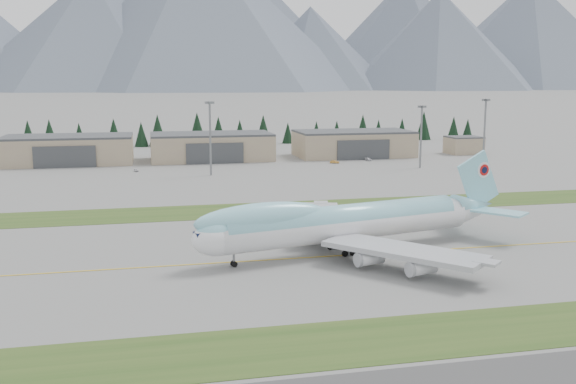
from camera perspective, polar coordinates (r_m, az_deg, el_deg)
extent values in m
plane|color=slate|center=(120.01, 7.68, -5.45)|extent=(7000.00, 7000.00, 0.00)
cube|color=#2D4B1A|center=(87.15, 16.43, -11.76)|extent=(400.00, 14.00, 0.08)
cube|color=#2D4B1A|center=(161.87, 2.23, -1.38)|extent=(400.00, 18.00, 0.08)
cube|color=gold|center=(120.01, 7.68, -5.45)|extent=(400.00, 0.40, 0.02)
cylinder|color=white|center=(119.48, 5.34, -2.88)|extent=(50.70, 17.21, 5.88)
cylinder|color=#8CD4E5|center=(118.80, 4.98, -2.41)|extent=(47.07, 15.95, 5.43)
ellipsoid|color=white|center=(108.99, -6.21, -4.14)|extent=(10.50, 7.86, 5.88)
ellipsoid|color=#8CD4E5|center=(108.73, -6.22, -3.59)|extent=(8.80, 6.64, 4.99)
ellipsoid|color=#8CD4E5|center=(111.22, -2.27, -2.32)|extent=(25.46, 10.52, 5.43)
cube|color=#0C1433|center=(107.74, -7.81, -3.70)|extent=(2.42, 2.73, 1.17)
cone|color=white|center=(136.94, 16.15, -1.59)|extent=(11.88, 8.07, 5.76)
cone|color=#8CD4E5|center=(136.73, 16.17, -1.15)|extent=(10.89, 7.37, 5.25)
cube|color=#8CD4E5|center=(136.49, 16.56, 0.98)|extent=(10.80, 3.01, 12.49)
cylinder|color=white|center=(137.18, 16.84, 1.92)|extent=(3.21, 0.91, 3.26)
cylinder|color=red|center=(137.25, 16.81, 1.93)|extent=(2.33, 0.71, 2.35)
cylinder|color=#0C1433|center=(137.31, 16.79, 1.93)|extent=(1.36, 0.48, 1.36)
cube|color=#8CD4E5|center=(142.01, 15.26, -0.93)|extent=(7.37, 10.86, 0.42)
cube|color=#8CD4E5|center=(134.15, 18.27, -1.70)|extent=(10.42, 11.19, 0.42)
cube|color=#A9ABB1|center=(133.39, 2.72, -2.22)|extent=(15.29, 28.45, 0.91)
cube|color=#A9ABB1|center=(108.73, 10.20, -5.16)|extent=(24.32, 26.11, 0.91)
cylinder|color=white|center=(128.75, 1.84, -3.44)|extent=(5.10, 3.27, 2.26)
cylinder|color=white|center=(138.02, 1.87, -2.53)|extent=(5.10, 3.27, 2.26)
cylinder|color=white|center=(109.79, 7.29, -5.87)|extent=(5.10, 3.27, 2.26)
cylinder|color=white|center=(105.66, 11.81, -6.63)|extent=(5.10, 3.27, 2.26)
cylinder|color=slate|center=(110.95, -4.84, -6.09)|extent=(0.48, 0.48, 2.17)
cylinder|color=slate|center=(122.05, 4.11, -4.56)|extent=(0.61, 0.61, 2.35)
cylinder|color=slate|center=(117.52, 5.42, -5.14)|extent=(0.61, 0.61, 2.35)
cylinder|color=slate|center=(124.29, 5.93, -4.32)|extent=(0.61, 0.61, 2.35)
cylinder|color=slate|center=(119.84, 7.29, -4.88)|extent=(0.61, 0.61, 2.35)
cylinder|color=black|center=(110.79, -4.77, -6.43)|extent=(1.04, 0.53, 1.00)
cylinder|color=black|center=(111.44, -4.90, -6.34)|extent=(1.04, 0.53, 1.00)
cylinder|color=black|center=(122.21, 4.11, -4.85)|extent=(1.16, 0.69, 1.09)
cylinder|color=black|center=(117.68, 5.42, -5.44)|extent=(1.16, 0.69, 1.09)
cylinder|color=black|center=(124.44, 5.92, -4.60)|extent=(1.16, 0.69, 1.09)
cylinder|color=black|center=(120.00, 7.28, -5.18)|extent=(1.16, 0.69, 1.09)
cube|color=tan|center=(261.64, -18.91, 3.51)|extent=(48.00, 26.00, 10.00)
cube|color=#3B3E41|center=(261.15, -18.98, 4.69)|extent=(48.00, 26.00, 0.80)
cube|color=#3B3E41|center=(248.61, -19.23, 2.95)|extent=(22.08, 0.60, 8.00)
cube|color=tan|center=(261.16, -6.82, 3.96)|extent=(48.00, 26.00, 10.00)
cube|color=#3B3E41|center=(260.67, -6.84, 5.14)|extent=(48.00, 26.00, 0.80)
cube|color=#3B3E41|center=(248.11, -6.51, 3.43)|extent=(22.08, 0.60, 8.00)
cube|color=tan|center=(273.56, 5.82, 4.24)|extent=(48.00, 26.00, 10.00)
cube|color=#3B3E41|center=(273.09, 5.84, 5.37)|extent=(48.00, 26.00, 0.80)
cube|color=#3B3E41|center=(261.13, 6.73, 3.74)|extent=(22.08, 0.60, 8.00)
cube|color=tan|center=(291.40, 15.35, 3.99)|extent=(14.00, 12.00, 7.00)
cube|color=#3B3E41|center=(291.06, 15.38, 4.73)|extent=(14.00, 12.00, 0.60)
cylinder|color=slate|center=(216.82, -6.92, 4.62)|extent=(0.70, 0.70, 23.96)
cube|color=slate|center=(216.06, -6.99, 7.89)|extent=(3.20, 3.20, 0.80)
cylinder|color=slate|center=(238.99, 11.74, 4.72)|extent=(0.70, 0.70, 21.91)
cube|color=slate|center=(238.28, 11.84, 7.44)|extent=(3.20, 3.20, 0.80)
cylinder|color=slate|center=(250.98, 17.05, 4.98)|extent=(0.70, 0.70, 24.14)
cube|color=slate|center=(250.33, 17.20, 7.82)|extent=(3.20, 3.20, 0.80)
imported|color=silver|center=(231.99, -13.34, 1.78)|extent=(1.93, 3.29, 1.05)
imported|color=#B0782C|center=(248.89, 4.16, 2.56)|extent=(3.71, 2.89, 1.18)
imported|color=silver|center=(258.79, 7.15, 2.79)|extent=(2.02, 4.06, 1.13)
cone|color=black|center=(322.22, -22.10, 4.73)|extent=(7.61, 7.61, 13.58)
cone|color=black|center=(323.16, -20.43, 4.87)|extent=(7.75, 7.75, 13.84)
cone|color=black|center=(325.22, -18.06, 4.85)|extent=(6.56, 6.56, 11.71)
cone|color=black|center=(324.71, -15.22, 5.16)|extent=(7.67, 7.67, 13.69)
cone|color=black|center=(319.55, -12.91, 5.03)|extent=(6.73, 6.73, 12.02)
cone|color=black|center=(319.76, -11.51, 5.40)|extent=(8.68, 8.68, 15.50)
cone|color=black|center=(325.16, -8.07, 5.62)|extent=(9.04, 9.04, 16.15)
cone|color=black|center=(323.38, -6.20, 5.46)|extent=(7.87, 7.87, 14.05)
cone|color=black|center=(325.34, -4.30, 5.35)|extent=(6.87, 6.87, 12.27)
cone|color=black|center=(324.29, -2.21, 5.58)|extent=(8.28, 8.28, 14.79)
cone|color=black|center=(328.47, -0.02, 5.28)|extent=(5.96, 5.96, 10.64)
cone|color=black|center=(332.36, 2.54, 5.36)|extent=(6.20, 6.20, 11.07)
cone|color=black|center=(332.40, 4.35, 5.38)|extent=(6.40, 6.40, 11.43)
cone|color=black|center=(338.42, 6.66, 5.67)|extent=(8.05, 8.05, 14.38)
cone|color=black|center=(342.86, 8.04, 5.45)|extent=(6.42, 6.42, 11.47)
cone|color=black|center=(351.90, 10.10, 5.52)|extent=(6.57, 6.57, 11.73)
cone|color=black|center=(356.81, 11.96, 5.81)|extent=(8.60, 8.60, 15.35)
cone|color=black|center=(363.61, 14.50, 5.56)|extent=(6.97, 6.97, 12.44)
cone|color=black|center=(365.97, 15.67, 5.42)|extent=(6.22, 6.22, 11.12)
cone|color=#4C5366|center=(2245.61, -16.94, 13.43)|extent=(853.62, 853.62, 375.80)
cone|color=#4C5366|center=(2271.54, -7.83, 15.53)|extent=(1118.59, 1118.59, 519.09)
cone|color=#4C5366|center=(2383.82, 1.99, 12.64)|extent=(624.24, 624.24, 295.35)
cone|color=white|center=(2389.78, 2.00, 14.76)|extent=(237.21, 237.21, 118.14)
cone|color=#4C5366|center=(2434.64, 13.25, 12.98)|extent=(733.75, 733.75, 350.33)
cone|color=white|center=(2443.10, 13.35, 15.44)|extent=(278.82, 278.82, 140.13)
cone|color=#4C5366|center=(2871.78, 20.61, 13.06)|extent=(978.14, 978.14, 446.03)
cone|color=#4C5366|center=(3020.40, -15.87, 13.55)|extent=(981.17, 981.17, 490.59)
cone|color=#4C5366|center=(3064.20, -2.29, 13.85)|extent=(982.33, 982.33, 491.17)
cone|color=white|center=(3076.86, -2.31, 16.41)|extent=(392.93, 392.93, 216.11)
cone|color=#4C5366|center=(3262.31, 10.26, 13.74)|extent=(1045.34, 1045.34, 522.67)
cone|color=white|center=(3275.87, 10.34, 16.29)|extent=(418.14, 418.14, 229.98)
cone|color=#4C5366|center=(3585.37, 20.88, 12.37)|extent=(913.23, 913.23, 456.62)
cone|color=white|center=(3594.66, 21.01, 14.40)|extent=(365.29, 365.29, 200.91)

